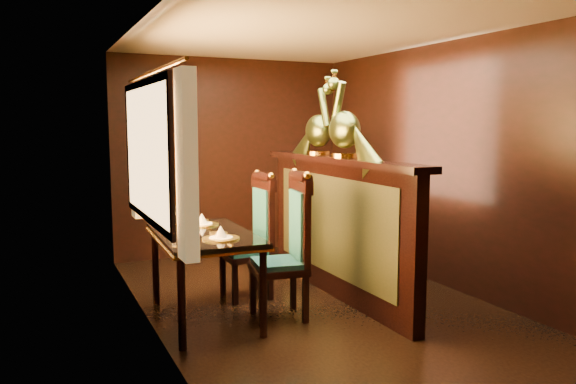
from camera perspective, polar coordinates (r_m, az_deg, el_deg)
name	(u,v)px	position (r m, az deg, el deg)	size (l,w,h in m)	color
ground	(322,308)	(5.25, 3.43, -11.69)	(5.00, 5.00, 0.00)	black
room_shell	(313,135)	(4.95, 2.59, 5.83)	(3.04, 5.04, 2.52)	black
partition	(337,224)	(5.48, 4.96, -3.21)	(0.26, 2.70, 1.36)	black
dining_table	(204,241)	(4.83, -8.56, -4.91)	(0.83, 1.32, 0.96)	black
chair_left	(292,241)	(4.86, 0.37, -5.01)	(0.53, 0.55, 1.29)	black
chair_right	(257,232)	(5.46, -3.18, -4.03)	(0.44, 0.49, 1.23)	black
peacock_left	(345,113)	(5.29, 5.78, 7.98)	(0.26, 0.70, 0.83)	#194D31
peacock_right	(319,117)	(5.75, 3.12, 7.66)	(0.25, 0.65, 0.78)	#194D31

